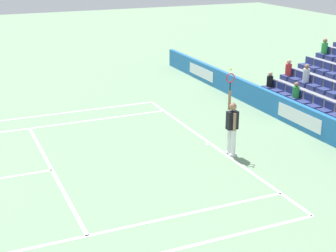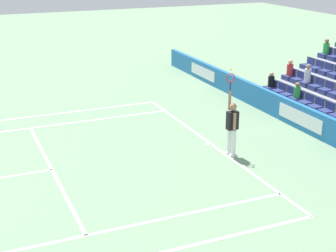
% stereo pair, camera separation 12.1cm
% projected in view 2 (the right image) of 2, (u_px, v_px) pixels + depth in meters
% --- Properties ---
extents(line_baseline, '(10.97, 0.10, 0.01)m').
position_uv_depth(line_baseline, '(211.00, 144.00, 17.65)').
color(line_baseline, white).
rests_on(line_baseline, ground).
extents(line_service, '(8.23, 0.10, 0.01)m').
position_uv_depth(line_service, '(52.00, 169.00, 15.61)').
color(line_service, white).
rests_on(line_service, ground).
extents(line_singles_sideline_left, '(0.10, 11.89, 0.01)m').
position_uv_depth(line_singles_sideline_left, '(18.00, 130.00, 19.01)').
color(line_singles_sideline_left, white).
rests_on(line_singles_sideline_left, ground).
extents(line_singles_sideline_right, '(0.10, 11.89, 0.01)m').
position_uv_depth(line_singles_sideline_right, '(67.00, 239.00, 11.87)').
color(line_singles_sideline_right, white).
rests_on(line_singles_sideline_right, ground).
extents(line_doubles_sideline_left, '(0.10, 11.89, 0.01)m').
position_uv_depth(line_doubles_sideline_left, '(13.00, 119.00, 20.20)').
color(line_doubles_sideline_left, white).
rests_on(line_doubles_sideline_left, ground).
extents(line_centre_mark, '(0.10, 0.20, 0.01)m').
position_uv_depth(line_centre_mark, '(208.00, 144.00, 17.61)').
color(line_centre_mark, white).
rests_on(line_centre_mark, ground).
extents(sponsor_barrier, '(23.83, 0.22, 0.94)m').
position_uv_depth(sponsor_barrier, '(302.00, 117.00, 18.90)').
color(sponsor_barrier, '#1E66AD').
rests_on(sponsor_barrier, ground).
extents(tennis_player, '(0.53, 0.36, 2.85)m').
position_uv_depth(tennis_player, '(232.00, 126.00, 16.38)').
color(tennis_player, white).
rests_on(tennis_player, ground).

